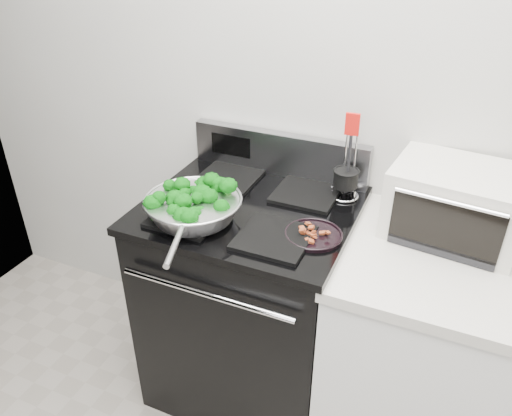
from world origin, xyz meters
The scene contains 8 objects.
back_wall centered at (0.00, 1.75, 1.35)m, with size 4.00×0.02×2.70m, color silver.
gas_range centered at (-0.30, 1.41, 0.49)m, with size 0.79×0.69×1.13m.
counter centered at (0.39, 1.41, 0.46)m, with size 0.62×0.68×0.92m.
skillet centered at (-0.44, 1.24, 1.00)m, with size 0.35×0.54×0.08m.
broccoli_pile centered at (-0.44, 1.24, 1.02)m, with size 0.28×0.28×0.10m, color black, non-canonical shape.
bacon_plate centered at (-0.01, 1.31, 0.97)m, with size 0.20×0.20×0.04m.
utensil_holder centered at (0.01, 1.62, 1.01)m, with size 0.11×0.11×0.35m.
toaster_oven centered at (0.41, 1.57, 1.04)m, with size 0.47×0.38×0.25m.
Camera 1 is at (0.38, -0.07, 1.91)m, focal length 35.00 mm.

